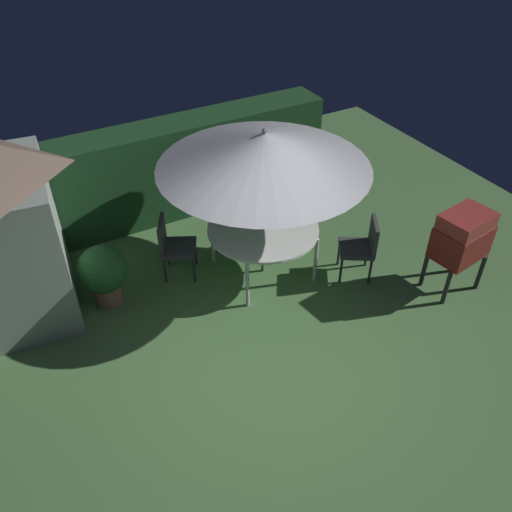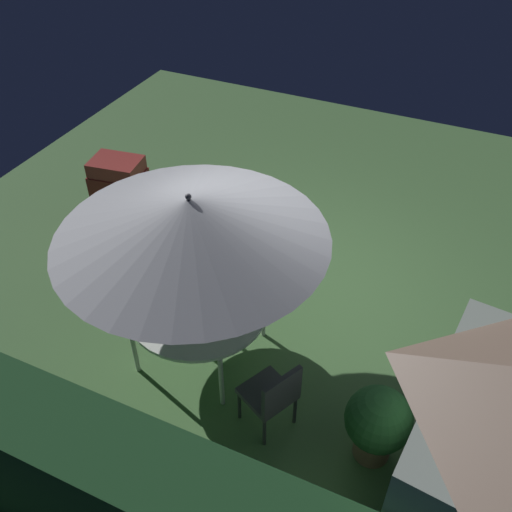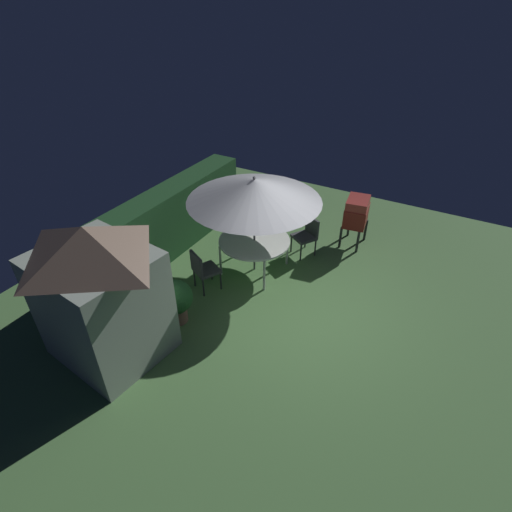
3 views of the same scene
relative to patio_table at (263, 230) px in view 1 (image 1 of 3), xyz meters
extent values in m
plane|color=#47703D|center=(-0.64, -1.39, -0.71)|extent=(11.00, 11.00, 0.00)
cube|color=#193D1E|center=(-0.64, 2.11, 0.05)|extent=(5.57, 0.67, 1.52)
cube|color=slate|center=(-3.11, 1.84, 0.04)|extent=(0.64, 0.10, 1.51)
cylinder|color=white|center=(0.00, 0.00, 0.03)|extent=(1.52, 1.52, 0.04)
cylinder|color=beige|center=(-0.53, -0.53, -0.35)|extent=(0.05, 0.05, 0.72)
cylinder|color=beige|center=(0.53, -0.53, -0.35)|extent=(0.05, 0.05, 0.72)
cylinder|color=beige|center=(-0.53, 0.53, -0.35)|extent=(0.05, 0.05, 0.72)
cylinder|color=beige|center=(0.53, 0.53, -0.35)|extent=(0.05, 0.05, 0.72)
cylinder|color=#4C4C51|center=(0.00, 0.00, 0.35)|extent=(0.04, 0.04, 2.14)
cone|color=gray|center=(0.00, 0.00, 1.20)|extent=(2.71, 2.71, 0.45)
sphere|color=#4C4C51|center=(0.00, 0.00, 1.45)|extent=(0.06, 0.06, 0.06)
cube|color=maroon|center=(2.09, -1.55, 0.06)|extent=(0.77, 0.60, 0.45)
cube|color=maroon|center=(2.09, -1.55, 0.39)|extent=(0.73, 0.57, 0.20)
cylinder|color=#262628|center=(1.78, -1.76, -0.44)|extent=(0.06, 0.06, 0.55)
cylinder|color=#262628|center=(2.40, -1.76, -0.44)|extent=(0.06, 0.06, 0.55)
cylinder|color=#262628|center=(1.78, -1.34, -0.44)|extent=(0.06, 0.06, 0.55)
cylinder|color=#262628|center=(2.40, -1.34, -0.44)|extent=(0.06, 0.06, 0.55)
cube|color=#38383D|center=(1.09, -0.68, -0.26)|extent=(0.63, 0.63, 0.06)
cube|color=#38383D|center=(1.27, -0.79, -0.04)|extent=(0.29, 0.42, 0.45)
cylinder|color=#2C2C30|center=(1.16, -0.96, -0.49)|extent=(0.04, 0.04, 0.45)
cylinder|color=#2C2C30|center=(1.37, -0.62, -0.49)|extent=(0.04, 0.04, 0.45)
cylinder|color=#2C2C30|center=(0.82, -0.75, -0.49)|extent=(0.04, 0.04, 0.45)
cylinder|color=#2C2C30|center=(1.03, -0.41, -0.49)|extent=(0.04, 0.04, 0.45)
cube|color=#38383D|center=(-1.04, 0.52, -0.26)|extent=(0.62, 0.62, 0.06)
cube|color=#38383D|center=(-1.23, 0.62, -0.04)|extent=(0.25, 0.43, 0.45)
cylinder|color=#2C2C30|center=(-1.13, 0.79, -0.49)|extent=(0.04, 0.04, 0.45)
cylinder|color=#2C2C30|center=(-1.31, 0.43, -0.49)|extent=(0.04, 0.04, 0.45)
cylinder|color=#2C2C30|center=(-0.77, 0.61, -0.49)|extent=(0.04, 0.04, 0.45)
cylinder|color=#2C2C30|center=(-0.95, 0.25, -0.49)|extent=(0.04, 0.04, 0.45)
cylinder|color=#936651|center=(-2.12, 0.44, -0.57)|extent=(0.36, 0.36, 0.30)
sphere|color=#235628|center=(-2.12, 0.44, -0.15)|extent=(0.63, 0.63, 0.63)
camera|label=1|loc=(-2.93, -5.08, 4.19)|focal=37.14mm
camera|label=2|loc=(-2.33, 3.61, 4.36)|focal=39.45mm
camera|label=3|loc=(-6.24, -3.57, 4.55)|focal=28.09mm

